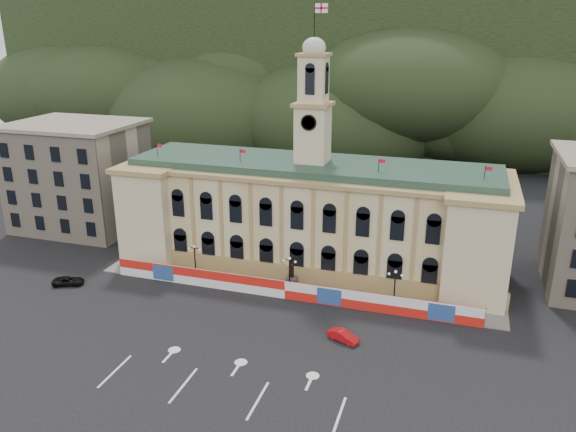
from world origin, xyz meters
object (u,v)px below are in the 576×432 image
(lamp_center, at_px, (290,271))
(black_suv, at_px, (68,281))
(red_sedan, at_px, (343,336))
(statue, at_px, (292,281))

(lamp_center, xyz_separation_m, black_suv, (-30.00, -7.22, -2.49))
(red_sedan, xyz_separation_m, black_suv, (-39.56, 2.70, -0.03))
(lamp_center, relative_size, black_suv, 1.11)
(statue, height_order, lamp_center, lamp_center)
(statue, distance_m, red_sedan, 14.53)
(red_sedan, bearing_deg, statue, 62.88)
(lamp_center, distance_m, red_sedan, 14.00)
(red_sedan, height_order, black_suv, red_sedan)
(lamp_center, relative_size, red_sedan, 1.30)
(statue, distance_m, lamp_center, 2.14)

